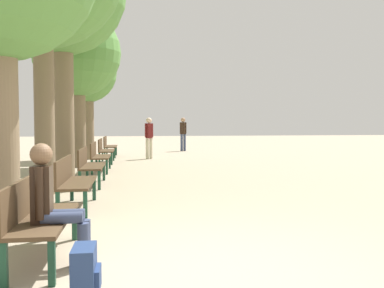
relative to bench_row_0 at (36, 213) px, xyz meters
name	(u,v)px	position (x,y,z in m)	size (l,w,h in m)	color
ground_plane	(190,271)	(1.55, -0.54, -0.50)	(80.00, 80.00, 0.00)	tan
bench_row_0	(36,213)	(0.00, 0.00, 0.00)	(0.49, 1.58, 0.85)	#4C3823
bench_row_1	(72,179)	(0.00, 2.69, 0.00)	(0.49, 1.58, 0.85)	#4C3823
bench_row_2	(89,163)	(0.00, 5.39, 0.00)	(0.49, 1.58, 0.85)	#4C3823
bench_row_3	(98,155)	(0.00, 8.08, 0.00)	(0.49, 1.58, 0.85)	#4C3823
bench_row_4	(104,149)	(0.00, 10.77, 0.00)	(0.49, 1.58, 0.85)	#4C3823
bench_row_5	(108,145)	(0.00, 13.46, 0.00)	(0.49, 1.58, 0.85)	#4C3823
tree_row_3	(77,55)	(-0.74, 9.47, 3.07)	(2.78, 2.78, 5.03)	#7A664C
tree_row_4	(87,76)	(-0.74, 12.39, 2.74)	(2.28, 2.28, 4.49)	#7A664C
person_seated	(54,201)	(0.23, -0.24, 0.16)	(0.57, 0.32, 1.24)	#384260
backpack	(85,272)	(0.61, -1.01, -0.29)	(0.23, 0.36, 0.42)	navy
pedestrian_near	(183,132)	(3.49, 16.51, 0.46)	(0.34, 0.28, 1.66)	#384260
pedestrian_mid	(149,135)	(1.64, 12.19, 0.43)	(0.33, 0.28, 1.62)	beige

